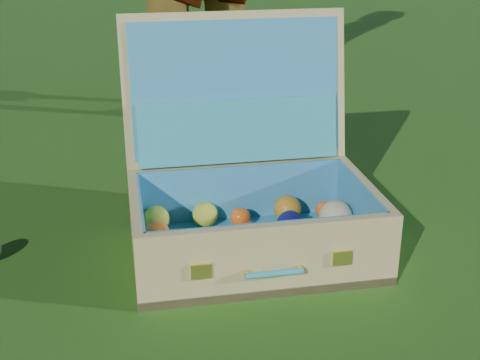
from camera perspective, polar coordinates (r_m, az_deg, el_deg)
ground at (r=1.82m, az=3.66°, el=-3.03°), size 60.00×60.00×0.00m
suitcase at (r=1.61m, az=0.75°, el=-0.48°), size 0.67×0.62×0.54m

